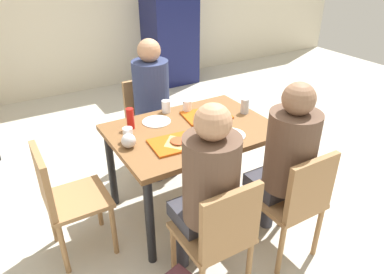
# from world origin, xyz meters

# --- Properties ---
(ground_plane) EXTENTS (10.00, 10.00, 0.02)m
(ground_plane) POSITION_xyz_m (0.00, 0.00, -0.01)
(ground_plane) COLOR beige
(main_table) EXTENTS (1.20, 0.85, 0.73)m
(main_table) POSITION_xyz_m (0.00, 0.00, 0.64)
(main_table) COLOR brown
(main_table) RESTS_ON ground_plane
(chair_near_left) EXTENTS (0.40, 0.40, 0.85)m
(chair_near_left) POSITION_xyz_m (-0.30, -0.81, 0.49)
(chair_near_left) COLOR #9E7247
(chair_near_left) RESTS_ON ground_plane
(chair_near_right) EXTENTS (0.40, 0.40, 0.85)m
(chair_near_right) POSITION_xyz_m (0.30, -0.81, 0.49)
(chair_near_right) COLOR #9E7247
(chair_near_right) RESTS_ON ground_plane
(chair_far_side) EXTENTS (0.40, 0.40, 0.85)m
(chair_far_side) POSITION_xyz_m (0.00, 0.81, 0.49)
(chair_far_side) COLOR #9E7247
(chair_far_side) RESTS_ON ground_plane
(chair_left_end) EXTENTS (0.40, 0.40, 0.85)m
(chair_left_end) POSITION_xyz_m (-0.98, 0.00, 0.49)
(chair_left_end) COLOR #9E7247
(chair_left_end) RESTS_ON ground_plane
(person_in_red) EXTENTS (0.32, 0.42, 1.26)m
(person_in_red) POSITION_xyz_m (-0.30, -0.67, 0.74)
(person_in_red) COLOR #383842
(person_in_red) RESTS_ON ground_plane
(person_in_brown_jacket) EXTENTS (0.32, 0.42, 1.26)m
(person_in_brown_jacket) POSITION_xyz_m (0.30, -0.67, 0.74)
(person_in_brown_jacket) COLOR #383842
(person_in_brown_jacket) RESTS_ON ground_plane
(person_far_side) EXTENTS (0.32, 0.42, 1.26)m
(person_far_side) POSITION_xyz_m (-0.00, 0.67, 0.74)
(person_far_side) COLOR #383842
(person_far_side) RESTS_ON ground_plane
(tray_red_near) EXTENTS (0.38, 0.29, 0.02)m
(tray_red_near) POSITION_xyz_m (-0.21, -0.15, 0.74)
(tray_red_near) COLOR #D85914
(tray_red_near) RESTS_ON main_table
(tray_red_far) EXTENTS (0.39, 0.31, 0.02)m
(tray_red_far) POSITION_xyz_m (0.21, 0.13, 0.74)
(tray_red_far) COLOR #D85914
(tray_red_far) RESTS_ON main_table
(paper_plate_center) EXTENTS (0.22, 0.22, 0.01)m
(paper_plate_center) POSITION_xyz_m (-0.18, 0.23, 0.73)
(paper_plate_center) COLOR white
(paper_plate_center) RESTS_ON main_table
(paper_plate_near_edge) EXTENTS (0.22, 0.22, 0.01)m
(paper_plate_near_edge) POSITION_xyz_m (0.18, -0.23, 0.73)
(paper_plate_near_edge) COLOR white
(paper_plate_near_edge) RESTS_ON main_table
(pizza_slice_a) EXTENTS (0.16, 0.18, 0.02)m
(pizza_slice_a) POSITION_xyz_m (-0.21, -0.16, 0.76)
(pizza_slice_a) COLOR #DBAD60
(pizza_slice_a) RESTS_ON tray_red_near
(pizza_slice_b) EXTENTS (0.18, 0.20, 0.02)m
(pizza_slice_b) POSITION_xyz_m (0.22, 0.12, 0.76)
(pizza_slice_b) COLOR tan
(pizza_slice_b) RESTS_ON tray_red_far
(plastic_cup_a) EXTENTS (0.07, 0.07, 0.10)m
(plastic_cup_a) POSITION_xyz_m (-0.03, 0.36, 0.78)
(plastic_cup_a) COLOR white
(plastic_cup_a) RESTS_ON main_table
(plastic_cup_b) EXTENTS (0.07, 0.07, 0.10)m
(plastic_cup_b) POSITION_xyz_m (0.03, -0.36, 0.78)
(plastic_cup_b) COLOR white
(plastic_cup_b) RESTS_ON main_table
(plastic_cup_c) EXTENTS (0.07, 0.07, 0.10)m
(plastic_cup_c) POSITION_xyz_m (-0.48, 0.06, 0.78)
(plastic_cup_c) COLOR white
(plastic_cup_c) RESTS_ON main_table
(plastic_cup_d) EXTENTS (0.07, 0.07, 0.10)m
(plastic_cup_d) POSITION_xyz_m (0.12, 0.28, 0.78)
(plastic_cup_d) COLOR white
(plastic_cup_d) RESTS_ON main_table
(soda_can) EXTENTS (0.07, 0.07, 0.12)m
(soda_can) POSITION_xyz_m (0.51, 0.02, 0.79)
(soda_can) COLOR #B7BCC6
(soda_can) RESTS_ON main_table
(condiment_bottle) EXTENTS (0.06, 0.06, 0.16)m
(condiment_bottle) POSITION_xyz_m (-0.39, 0.23, 0.81)
(condiment_bottle) COLOR red
(condiment_bottle) RESTS_ON main_table
(foil_bundle) EXTENTS (0.10, 0.10, 0.10)m
(foil_bundle) POSITION_xyz_m (-0.51, -0.02, 0.78)
(foil_bundle) COLOR silver
(foil_bundle) RESTS_ON main_table
(drink_fridge) EXTENTS (0.70, 0.60, 1.90)m
(drink_fridge) POSITION_xyz_m (1.31, 2.85, 0.95)
(drink_fridge) COLOR #14194C
(drink_fridge) RESTS_ON ground_plane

